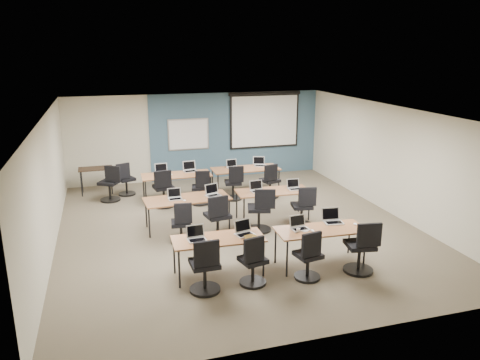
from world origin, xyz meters
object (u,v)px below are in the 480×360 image
object	(u,v)px
task_chair_10	(234,186)
task_chair_8	(164,191)
laptop_5	(213,193)
laptop_11	(260,164)
task_chair_3	(361,251)
laptop_3	(332,219)
projector_screen	(265,117)
laptop_6	(257,189)
task_chair_6	(260,213)
task_chair_2	(309,259)
training_table_mid_left	(187,200)
training_table_back_left	(177,176)
training_table_front_left	(218,241)
whiteboard	(188,134)
task_chair_0	(205,270)
training_table_mid_right	(273,192)
laptop_4	(175,196)
task_chair_7	(303,210)
laptop_9	(190,169)
laptop_1	(244,231)
task_chair_11	(270,184)
laptop_10	(232,166)
laptop_7	(294,187)
laptop_0	(196,236)
laptop_8	(162,171)
training_table_back_right	(246,170)
utility_table	(96,171)
task_chair_1	(253,265)
spare_chair_b	(110,186)
task_chair_4	(182,226)
task_chair_9	(201,190)
training_table_front_right	(321,231)
task_chair_5	(218,221)
laptop_2	(299,226)

from	to	relation	value
task_chair_10	task_chair_8	bearing A→B (deg)	-168.27
laptop_5	laptop_11	world-z (taller)	laptop_11
task_chair_3	laptop_3	bearing A→B (deg)	113.30
projector_screen	laptop_6	size ratio (longest dim) A/B	7.36
task_chair_6	task_chair_2	bearing A→B (deg)	-72.11
training_table_mid_left	training_table_back_left	size ratio (longest dim) A/B	1.04
training_table_front_left	task_chair_10	xyz separation A→B (m)	(1.48, 4.20, -0.28)
whiteboard	task_chair_0	world-z (taller)	whiteboard
training_table_front_left	training_table_mid_right	world-z (taller)	same
whiteboard	laptop_4	world-z (taller)	whiteboard
task_chair_7	laptop_9	bearing A→B (deg)	134.53
laptop_1	task_chair_11	xyz separation A→B (m)	(2.00, 4.05, -0.39)
laptop_10	task_chair_11	xyz separation A→B (m)	(0.88, -0.78, -0.38)
training_table_back_left	laptop_7	size ratio (longest dim) A/B	5.94
task_chair_8	task_chair_7	bearing A→B (deg)	-46.34
task_chair_10	task_chair_3	bearing A→B (deg)	-67.65
laptop_0	laptop_8	xyz separation A→B (m)	(-0.00, 4.82, 0.00)
task_chair_6	training_table_back_right	bearing A→B (deg)	95.35
task_chair_3	utility_table	distance (m)	8.07
task_chair_1	laptop_11	size ratio (longest dim) A/B	2.83
training_table_front_left	task_chair_3	xyz separation A→B (m)	(2.55, -0.66, -0.25)
training_table_back_left	spare_chair_b	world-z (taller)	spare_chair_b
training_table_mid_right	task_chair_11	size ratio (longest dim) A/B	1.79
laptop_0	utility_table	world-z (taller)	laptop_0
training_table_mid_right	task_chair_4	xyz separation A→B (m)	(-2.37, -0.83, -0.30)
utility_table	task_chair_1	bearing A→B (deg)	-68.52
training_table_back_right	task_chair_9	bearing A→B (deg)	-154.60
projector_screen	utility_table	bearing A→B (deg)	-172.72
projector_screen	training_table_front_right	world-z (taller)	projector_screen
task_chair_6	laptop_7	size ratio (longest dim) A/B	3.31
training_table_mid_left	utility_table	world-z (taller)	utility_table
laptop_1	task_chair_7	bearing A→B (deg)	26.62
training_table_back_left	laptop_8	xyz separation A→B (m)	(-0.37, 0.26, 0.11)
task_chair_2	task_chair_0	bearing A→B (deg)	167.46
laptop_6	laptop_11	size ratio (longest dim) A/B	0.96
laptop_6	training_table_front_right	bearing A→B (deg)	-86.21
training_table_back_right	task_chair_10	world-z (taller)	task_chair_10
laptop_7	task_chair_9	xyz separation A→B (m)	(-1.99, 1.62, -0.40)
task_chair_5	projector_screen	bearing A→B (deg)	50.86
laptop_2	laptop_9	bearing A→B (deg)	98.37
training_table_mid_right	task_chair_9	xyz separation A→B (m)	(-1.45, 1.59, -0.29)
training_table_front_right	laptop_0	size ratio (longest dim) A/B	5.22
training_table_back_left	laptop_9	size ratio (longest dim) A/B	5.18
task_chair_8	task_chair_5	bearing A→B (deg)	-79.29
training_table_front_left	task_chair_1	xyz separation A→B (m)	(0.48, -0.56, -0.29)
training_table_mid_left	task_chair_7	xyz separation A→B (m)	(2.60, -0.67, -0.28)
laptop_2	task_chair_6	xyz separation A→B (m)	(-0.16, 1.80, -0.36)
task_chair_2	task_chair_6	bearing A→B (deg)	81.70
laptop_4	task_chair_10	world-z (taller)	task_chair_10
laptop_3	laptop_10	distance (m)	4.80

